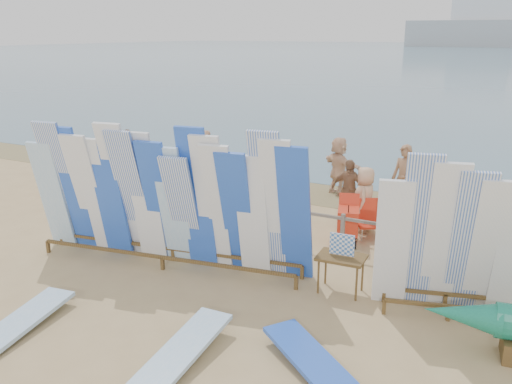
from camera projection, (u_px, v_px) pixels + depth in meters
The scene contains 21 objects.
ground at pixel (185, 291), 9.95m from camera, with size 160.00×160.00×0.00m, color tan.
wet_sand_strip at pixel (322, 192), 16.10m from camera, with size 40.00×2.60×0.01m, color olive.
distant_ship at pixel (481, 29), 167.40m from camera, with size 45.00×8.00×14.00m.
fence at pixel (259, 212), 12.34m from camera, with size 12.08×0.08×0.90m.
main_surfboard_rack at pixel (166, 203), 10.70m from camera, with size 5.96×1.66×2.96m.
side_surfboard_rack at pixel (453, 244), 8.80m from camera, with size 2.54×1.22×2.82m.
vendor_table at pixel (341, 273), 9.83m from camera, with size 0.88×0.64×1.13m.
flat_board_b at pixel (170, 374), 7.55m from camera, with size 0.56×2.70×0.07m, color #8FBDE5.
flat_board_a at pixel (6, 340), 8.38m from camera, with size 0.56×2.70×0.07m, color #8FBDE5.
beach_chair_left at pixel (264, 212), 13.57m from camera, with size 0.68×0.69×0.84m.
beach_chair_right at pixel (369, 227), 12.50m from camera, with size 0.76×0.77×0.88m.
stroller at pixel (348, 225), 12.10m from camera, with size 0.74×0.91×1.08m.
beachgoer_5 at pixel (339, 166), 15.70m from camera, with size 1.57×0.51×1.69m, color beige.
beachgoer_3 at pixel (262, 174), 14.47m from camera, with size 1.20×0.50×1.86m, color tan.
beachgoer_7 at pixel (404, 180), 13.98m from camera, with size 0.67×0.37×1.83m, color #8C6042.
beachgoer_extra_1 at pixel (129, 154), 17.40m from camera, with size 0.94×0.41×1.61m, color #8C6042.
beachgoer_0 at pixel (64, 162), 15.80m from camera, with size 0.92×0.44×1.88m, color tan.
beachgoer_11 at pixel (205, 160), 16.09m from camera, with size 1.70×0.55×1.83m, color beige.
beachgoer_4 at pixel (348, 189), 13.61m from camera, with size 0.91×0.39×1.55m, color #8C6042.
beachgoer_2 at pixel (207, 186), 13.54m from camera, with size 0.84×0.40×1.74m, color beige.
beachgoer_6 at pixel (365, 199), 12.81m from camera, with size 0.76×0.36×1.56m, color tan.
Camera 1 is at (5.26, -7.44, 4.58)m, focal length 38.00 mm.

